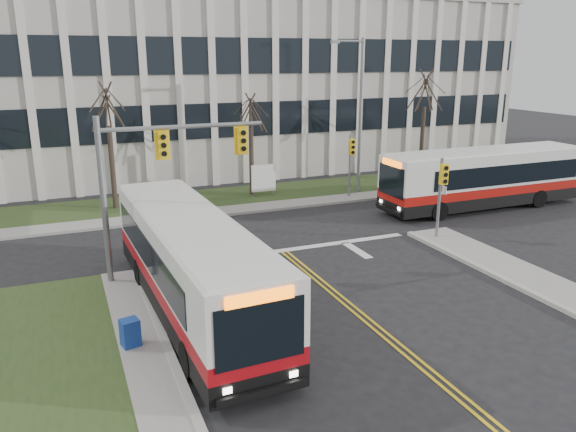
# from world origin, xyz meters

# --- Properties ---
(ground) EXTENTS (120.00, 120.00, 0.00)m
(ground) POSITION_xyz_m (0.00, 0.00, 0.00)
(ground) COLOR black
(ground) RESTS_ON ground
(sidewalk_cross) EXTENTS (44.00, 1.60, 0.14)m
(sidewalk_cross) POSITION_xyz_m (5.00, 15.20, 0.07)
(sidewalk_cross) COLOR #9E9B93
(sidewalk_cross) RESTS_ON ground
(building_lawn) EXTENTS (44.00, 5.00, 0.12)m
(building_lawn) POSITION_xyz_m (5.00, 18.00, 0.06)
(building_lawn) COLOR #2D431C
(building_lawn) RESTS_ON ground
(office_building) EXTENTS (40.00, 16.00, 12.00)m
(office_building) POSITION_xyz_m (5.00, 30.00, 6.00)
(office_building) COLOR #B9B3AB
(office_building) RESTS_ON ground
(mast_arm_signal) EXTENTS (6.11, 0.38, 6.20)m
(mast_arm_signal) POSITION_xyz_m (-5.62, 7.16, 4.26)
(mast_arm_signal) COLOR slate
(mast_arm_signal) RESTS_ON ground
(signal_pole_near) EXTENTS (0.34, 0.39, 3.80)m
(signal_pole_near) POSITION_xyz_m (7.20, 6.90, 2.50)
(signal_pole_near) COLOR slate
(signal_pole_near) RESTS_ON ground
(signal_pole_far) EXTENTS (0.34, 0.39, 3.80)m
(signal_pole_far) POSITION_xyz_m (7.20, 15.40, 2.50)
(signal_pole_far) COLOR slate
(signal_pole_far) RESTS_ON ground
(streetlight) EXTENTS (2.15, 0.25, 9.20)m
(streetlight) POSITION_xyz_m (8.03, 16.20, 5.19)
(streetlight) COLOR slate
(streetlight) RESTS_ON ground
(directory_sign) EXTENTS (1.50, 0.12, 2.00)m
(directory_sign) POSITION_xyz_m (2.50, 17.50, 1.17)
(directory_sign) COLOR slate
(directory_sign) RESTS_ON ground
(tree_left) EXTENTS (1.80, 1.80, 7.70)m
(tree_left) POSITION_xyz_m (-6.00, 18.00, 5.51)
(tree_left) COLOR #42352B
(tree_left) RESTS_ON ground
(tree_mid) EXTENTS (1.80, 1.80, 6.82)m
(tree_mid) POSITION_xyz_m (2.00, 18.20, 4.88)
(tree_mid) COLOR #42352B
(tree_mid) RESTS_ON ground
(tree_right) EXTENTS (1.80, 1.80, 8.25)m
(tree_right) POSITION_xyz_m (14.00, 18.00, 5.91)
(tree_right) COLOR #42352B
(tree_right) RESTS_ON ground
(bus_main) EXTENTS (3.09, 12.01, 3.18)m
(bus_main) POSITION_xyz_m (-5.00, 3.72, 1.59)
(bus_main) COLOR silver
(bus_main) RESTS_ON ground
(bus_cross) EXTENTS (12.00, 2.68, 3.20)m
(bus_cross) POSITION_xyz_m (12.96, 10.68, 1.60)
(bus_cross) COLOR silver
(bus_cross) RESTS_ON ground
(newspaper_box_blue) EXTENTS (0.59, 0.55, 0.95)m
(newspaper_box_blue) POSITION_xyz_m (-7.25, 1.91, 0.47)
(newspaper_box_blue) COLOR navy
(newspaper_box_blue) RESTS_ON ground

